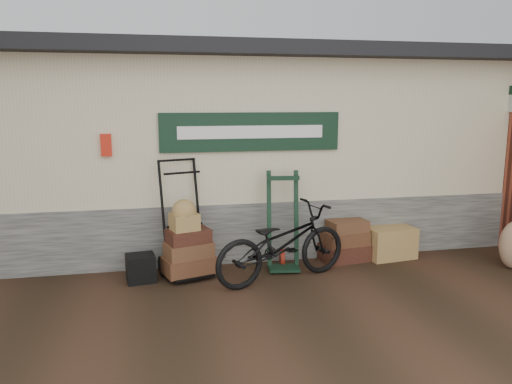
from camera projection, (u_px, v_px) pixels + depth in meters
ground at (288, 284)px, 6.59m from camera, size 80.00×80.00×0.00m
station_building at (248, 144)px, 8.93m from camera, size 14.40×4.10×3.20m
porter_trolley at (183, 217)px, 6.84m from camera, size 0.96×0.82×1.63m
green_barrow at (283, 221)px, 7.10m from camera, size 0.56×0.49×1.41m
suitcase_stack at (345, 240)px, 7.53m from camera, size 0.77×0.55×0.63m
wicker_hamper at (389, 242)px, 7.68m from camera, size 0.79×0.57×0.48m
black_trunk at (141, 268)px, 6.66m from camera, size 0.41×0.37×0.37m
bicycle at (282, 239)px, 6.63m from camera, size 1.26×2.09×1.15m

